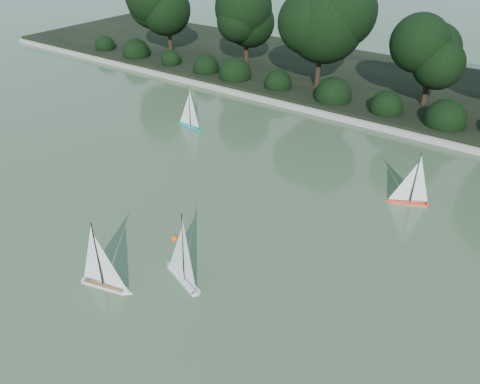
# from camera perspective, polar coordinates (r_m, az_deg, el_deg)

# --- Properties ---
(ground) EXTENTS (80.00, 80.00, 0.00)m
(ground) POSITION_cam_1_polar(r_m,az_deg,el_deg) (9.66, -5.12, -9.67)
(ground) COLOR #334227
(ground) RESTS_ON ground
(pond_coping) EXTENTS (40.00, 0.35, 0.18)m
(pond_coping) POSITION_cam_1_polar(r_m,az_deg,el_deg) (16.45, 15.53, 7.97)
(pond_coping) COLOR gray
(pond_coping) RESTS_ON ground
(far_bank) EXTENTS (40.00, 8.00, 0.30)m
(far_bank) POSITION_cam_1_polar(r_m,az_deg,el_deg) (20.03, 19.89, 11.61)
(far_bank) COLOR black
(far_bank) RESTS_ON ground
(tree_line) EXTENTS (26.31, 3.93, 4.39)m
(tree_line) POSITION_cam_1_polar(r_m,az_deg,el_deg) (17.63, 23.67, 16.88)
(tree_line) COLOR black
(tree_line) RESTS_ON ground
(shrub_hedge) EXTENTS (29.10, 1.10, 1.10)m
(shrub_hedge) POSITION_cam_1_polar(r_m,az_deg,el_deg) (17.12, 16.83, 9.99)
(shrub_hedge) COLOR black
(shrub_hedge) RESTS_ON ground
(sailboat_white_a) EXTENTS (1.21, 0.58, 1.68)m
(sailboat_white_a) POSITION_cam_1_polar(r_m,az_deg,el_deg) (9.40, -7.30, -9.05)
(sailboat_white_a) COLOR silver
(sailboat_white_a) RESTS_ON ground
(sailboat_white_b) EXTENTS (1.16, 0.47, 1.60)m
(sailboat_white_b) POSITION_cam_1_polar(r_m,az_deg,el_deg) (9.46, -15.90, -10.06)
(sailboat_white_b) COLOR silver
(sailboat_white_b) RESTS_ON ground
(sailboat_orange) EXTENTS (1.07, 0.58, 1.51)m
(sailboat_orange) POSITION_cam_1_polar(r_m,az_deg,el_deg) (12.28, 19.62, -0.33)
(sailboat_orange) COLOR red
(sailboat_orange) RESTS_ON ground
(sailboat_teal) EXTENTS (1.12, 0.29, 1.52)m
(sailboat_teal) POSITION_cam_1_polar(r_m,az_deg,el_deg) (15.91, -6.37, 8.72)
(sailboat_teal) COLOR #089390
(sailboat_teal) RESTS_ON ground
(race_buoy) EXTENTS (0.16, 0.16, 0.16)m
(race_buoy) POSITION_cam_1_polar(r_m,az_deg,el_deg) (10.57, -7.99, -5.70)
(race_buoy) COLOR #F94A0D
(race_buoy) RESTS_ON ground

